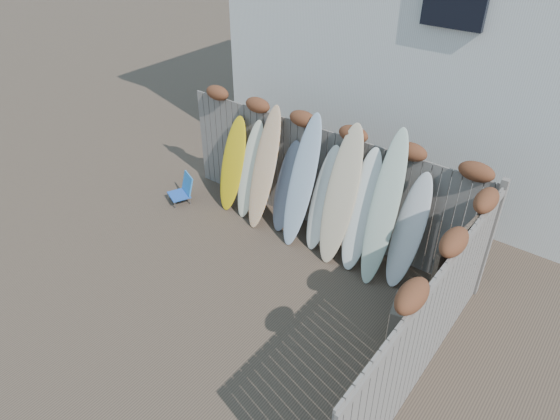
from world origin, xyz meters
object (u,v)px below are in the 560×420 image
Objects in this scene: beach_chair at (183,189)px; lattice_panel at (449,290)px; surfboard_0 at (233,164)px; wooden_crate at (412,325)px.

beach_chair is 5.67m from lattice_panel.
beach_chair is 0.30× the size of lattice_panel.
lattice_panel reaches higher than surfboard_0.
wooden_crate is 4.59m from surfboard_0.
beach_chair is 5.35m from wooden_crate.
lattice_panel is (0.30, 0.27, 0.64)m from wooden_crate.
surfboard_0 reaches higher than wooden_crate.
beach_chair is 0.31× the size of surfboard_0.
beach_chair is 0.84× the size of wooden_crate.
wooden_crate is 0.37× the size of surfboard_0.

